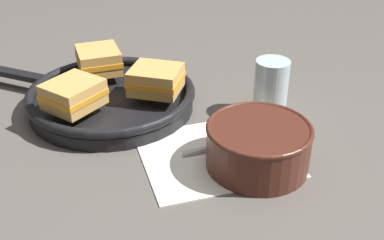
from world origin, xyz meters
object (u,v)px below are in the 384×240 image
(sandwich_near_left, at_px, (156,80))
(spoon, at_px, (244,141))
(sandwich_far_left, at_px, (73,94))
(soup_bowl, at_px, (258,144))
(sandwich_near_right, at_px, (99,60))
(drinking_glass, at_px, (271,88))
(skillet, at_px, (111,98))

(sandwich_near_left, bearing_deg, spoon, -54.57)
(spoon, relative_size, sandwich_near_left, 1.34)
(sandwich_near_left, xyz_separation_m, sandwich_far_left, (-0.15, -0.02, 0.00))
(soup_bowl, height_order, sandwich_near_right, sandwich_near_right)
(spoon, distance_m, sandwich_near_right, 0.35)
(sandwich_far_left, bearing_deg, spoon, -28.42)
(sandwich_near_left, bearing_deg, sandwich_far_left, -173.65)
(sandwich_near_left, distance_m, sandwich_far_left, 0.15)
(soup_bowl, distance_m, sandwich_near_right, 0.40)
(drinking_glass, bearing_deg, sandwich_far_left, 171.26)
(sandwich_near_left, bearing_deg, sandwich_near_right, 126.35)
(spoon, xyz_separation_m, sandwich_near_right, (-0.20, 0.28, 0.06))
(sandwich_near_left, relative_size, sandwich_near_right, 1.27)
(sandwich_near_right, distance_m, sandwich_far_left, 0.15)
(spoon, relative_size, drinking_glass, 1.53)
(sandwich_near_right, distance_m, drinking_glass, 0.35)
(soup_bowl, bearing_deg, sandwich_far_left, 141.88)
(sandwich_near_left, height_order, drinking_glass, drinking_glass)
(spoon, height_order, drinking_glass, drinking_glass)
(spoon, xyz_separation_m, sandwich_far_left, (-0.27, 0.14, 0.06))
(sandwich_near_left, height_order, sandwich_far_left, same)
(spoon, relative_size, skillet, 0.41)
(skillet, xyz_separation_m, sandwich_near_left, (0.08, -0.04, 0.04))
(soup_bowl, height_order, drinking_glass, drinking_glass)
(spoon, height_order, sandwich_far_left, sandwich_far_left)
(soup_bowl, height_order, sandwich_near_left, sandwich_near_left)
(soup_bowl, height_order, skillet, soup_bowl)
(drinking_glass, bearing_deg, sandwich_near_right, 146.36)
(spoon, relative_size, sandwich_far_left, 1.32)
(skillet, height_order, sandwich_near_left, sandwich_near_left)
(sandwich_near_left, distance_m, drinking_glass, 0.21)
(sandwich_near_left, bearing_deg, drinking_glass, -19.47)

